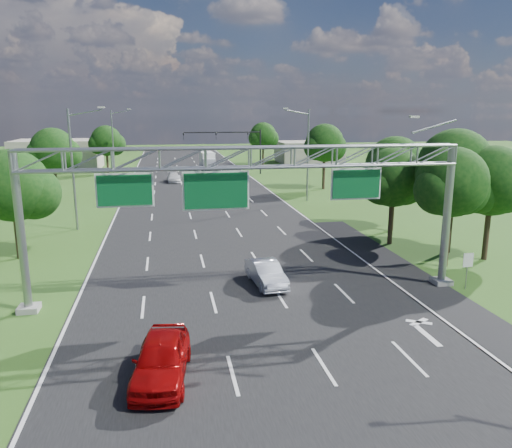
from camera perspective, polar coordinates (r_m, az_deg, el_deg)
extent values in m
plane|color=#2E5018|center=(44.34, -4.93, -0.03)|extent=(220.00, 220.00, 0.00)
cube|color=black|center=(44.34, -4.93, -0.03)|extent=(18.00, 180.00, 0.02)
cube|color=black|center=(32.10, 16.57, -5.54)|extent=(3.00, 30.00, 0.02)
cube|color=gray|center=(31.02, 20.41, -6.17)|extent=(1.00, 1.00, 0.30)
cylinder|color=gray|center=(30.05, 20.97, 0.80)|extent=(0.44, 0.44, 8.00)
cube|color=gray|center=(27.74, -24.52, -8.77)|extent=(1.00, 1.00, 0.30)
cylinder|color=gray|center=(26.65, -25.28, -1.03)|extent=(0.40, 0.40, 8.00)
cylinder|color=gray|center=(28.88, 19.70, 10.47)|extent=(2.54, 0.12, 0.79)
cube|color=beige|center=(28.29, 17.63, 11.60)|extent=(0.50, 0.22, 0.12)
cube|color=white|center=(25.40, -14.76, 3.77)|extent=(2.80, 0.05, 1.70)
cube|color=#0A5227|center=(25.34, -14.77, 3.75)|extent=(2.62, 0.05, 1.52)
cube|color=white|center=(25.47, -4.58, 3.83)|extent=(3.40, 0.05, 2.00)
cube|color=#0A5227|center=(25.42, -4.57, 3.81)|extent=(3.22, 0.05, 1.82)
cube|color=white|center=(27.24, 11.36, 4.52)|extent=(2.80, 0.05, 1.70)
cube|color=#0A5227|center=(27.18, 11.40, 4.50)|extent=(2.62, 0.05, 1.52)
cylinder|color=gray|center=(30.43, 22.95, -5.06)|extent=(0.06, 0.06, 2.00)
cube|color=white|center=(30.21, 23.09, -3.82)|extent=(0.60, 0.04, 0.80)
cylinder|color=black|center=(79.74, 0.50, 8.25)|extent=(0.24, 0.24, 7.00)
cylinder|color=black|center=(78.65, -3.86, 10.42)|extent=(12.00, 0.18, 0.18)
imported|color=black|center=(78.21, -8.29, 9.90)|extent=(0.18, 0.22, 1.10)
imported|color=black|center=(78.56, -4.59, 10.00)|extent=(0.18, 0.22, 1.10)
imported|color=black|center=(79.23, -0.93, 10.06)|extent=(0.18, 0.22, 1.10)
cylinder|color=gray|center=(43.96, -20.22, 5.73)|extent=(0.20, 0.20, 10.00)
cylinder|color=gray|center=(43.50, -18.98, 11.98)|extent=(2.78, 0.12, 0.60)
cube|color=beige|center=(43.34, -17.28, 12.62)|extent=(0.55, 0.22, 0.12)
cylinder|color=gray|center=(78.56, -16.03, 8.79)|extent=(0.20, 0.20, 10.00)
cylinder|color=gray|center=(78.30, -15.27, 12.27)|extent=(2.78, 0.12, 0.60)
cube|color=beige|center=(78.21, -14.32, 12.61)|extent=(0.55, 0.22, 0.12)
cylinder|color=gray|center=(55.49, 5.95, 7.75)|extent=(0.20, 0.20, 10.00)
cylinder|color=gray|center=(54.94, 4.73, 12.63)|extent=(2.78, 0.12, 0.60)
cube|color=beige|center=(54.61, 3.39, 13.07)|extent=(0.55, 0.22, 0.12)
cylinder|color=#2D2116|center=(34.02, 20.98, -1.56)|extent=(0.36, 0.36, 3.74)
sphere|color=black|center=(33.36, 21.48, 4.50)|extent=(4.40, 4.40, 4.40)
sphere|color=black|center=(34.36, 22.62, 3.69)|extent=(3.30, 3.30, 3.30)
sphere|color=black|center=(32.66, 20.21, 3.65)|extent=(3.08, 3.08, 3.08)
cylinder|color=#2D2116|center=(37.49, 21.28, 0.03)|extent=(0.36, 0.36, 4.18)
sphere|color=black|center=(36.87, 21.79, 6.25)|extent=(5.00, 5.00, 5.00)
sphere|color=black|center=(37.94, 23.00, 5.35)|extent=(3.75, 3.75, 3.75)
sphere|color=black|center=(36.08, 20.45, 5.43)|extent=(3.50, 3.50, 3.50)
cylinder|color=#2D2116|center=(38.72, 15.14, 0.19)|extent=(0.36, 0.36, 3.30)
sphere|color=black|center=(38.15, 15.43, 5.19)|extent=(4.40, 4.40, 4.40)
sphere|color=black|center=(39.07, 16.59, 4.47)|extent=(3.30, 3.30, 3.30)
sphere|color=black|center=(37.52, 14.22, 4.46)|extent=(3.08, 3.08, 3.08)
cylinder|color=#2D2116|center=(36.76, 24.84, -1.05)|extent=(0.36, 0.36, 3.52)
sphere|color=black|center=(36.14, 25.37, 4.50)|extent=(4.60, 4.60, 4.60)
sphere|color=black|center=(37.21, 26.38, 3.71)|extent=(3.45, 3.45, 3.45)
sphere|color=black|center=(35.37, 24.22, 3.70)|extent=(3.22, 3.22, 3.22)
cylinder|color=#2D2116|center=(43.09, 15.29, 1.57)|extent=(0.36, 0.36, 3.52)
sphere|color=black|center=(42.55, 15.58, 6.44)|extent=(4.80, 4.80, 4.80)
sphere|color=black|center=(43.51, 16.73, 5.70)|extent=(3.60, 3.60, 3.60)
sphere|color=black|center=(41.88, 14.38, 5.75)|extent=(3.36, 3.36, 3.36)
cylinder|color=#2D2116|center=(37.37, -25.58, -1.26)|extent=(0.36, 0.36, 3.08)
sphere|color=black|center=(36.76, -26.10, 3.98)|extent=(4.80, 4.80, 4.80)
sphere|color=black|center=(36.92, -24.05, 3.26)|extent=(3.60, 3.60, 3.60)
cylinder|color=#2D2116|center=(59.81, -21.91, 4.24)|extent=(0.36, 0.36, 3.74)
sphere|color=black|center=(59.42, -22.21, 7.85)|extent=(4.80, 4.80, 4.80)
sphere|color=black|center=(59.63, -20.95, 7.39)|extent=(3.60, 3.60, 3.60)
sphere|color=black|center=(59.39, -23.25, 7.29)|extent=(3.36, 3.36, 3.36)
cylinder|color=#2D2116|center=(83.94, -16.60, 6.68)|extent=(0.36, 0.36, 3.30)
sphere|color=black|center=(83.67, -16.75, 9.11)|extent=(4.80, 4.80, 4.80)
sphere|color=black|center=(83.98, -15.88, 8.76)|extent=(3.60, 3.60, 3.60)
sphere|color=black|center=(83.52, -17.50, 8.72)|extent=(3.36, 3.36, 3.36)
cylinder|color=#2D2116|center=(64.73, 7.75, 5.73)|extent=(0.36, 0.36, 3.96)
sphere|color=black|center=(64.38, 7.85, 9.17)|extent=(4.80, 4.80, 4.80)
sphere|color=black|center=(65.18, 8.74, 8.66)|extent=(3.60, 3.60, 3.60)
sphere|color=black|center=(63.80, 6.99, 8.73)|extent=(3.36, 3.36, 3.36)
cylinder|color=#2D2116|center=(93.17, 0.81, 7.83)|extent=(0.36, 0.36, 3.52)
sphere|color=black|center=(92.93, 0.81, 10.09)|extent=(4.80, 4.80, 4.80)
sphere|color=black|center=(93.59, 1.50, 9.73)|extent=(3.60, 3.60, 3.60)
sphere|color=black|center=(92.46, 0.18, 9.78)|extent=(3.36, 3.36, 3.36)
cube|color=gray|center=(93.10, -21.68, 7.39)|extent=(14.00, 10.00, 5.00)
cube|color=gray|center=(99.41, 6.07, 8.21)|extent=(12.00, 9.00, 4.00)
imported|color=#940607|center=(19.50, -10.76, -14.86)|extent=(2.54, 5.03, 1.64)
imported|color=silver|center=(28.80, 1.16, -5.65)|extent=(1.91, 4.35, 1.39)
imported|color=silver|center=(71.72, -9.39, 5.26)|extent=(1.93, 4.40, 1.26)
imported|color=black|center=(82.84, -5.12, 6.36)|extent=(2.58, 4.64, 1.23)
imported|color=silver|center=(63.41, -3.05, 4.52)|extent=(1.75, 4.38, 1.42)
cube|color=white|center=(88.86, -5.62, 7.33)|extent=(2.43, 5.44, 2.66)
cube|color=silver|center=(85.21, -5.40, 6.78)|extent=(2.15, 2.07, 1.95)
cylinder|color=black|center=(85.36, -6.06, 6.41)|extent=(0.31, 0.89, 0.89)
cylinder|color=black|center=(85.53, -4.74, 6.45)|extent=(0.31, 0.89, 0.89)
cylinder|color=black|center=(90.64, -6.32, 6.78)|extent=(0.31, 0.89, 0.89)
cylinder|color=black|center=(90.80, -5.08, 6.81)|extent=(0.31, 0.89, 0.89)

